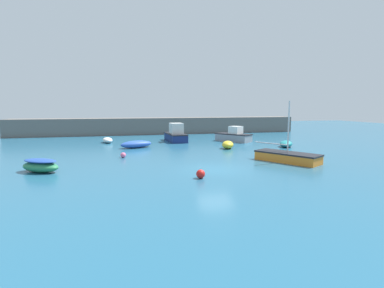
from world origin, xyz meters
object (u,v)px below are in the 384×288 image
at_px(dinghy_near_pier, 228,145).
at_px(mooring_buoy_red, 201,174).
at_px(sailboat_twin_hulled, 287,157).
at_px(fishing_dinghy_green, 108,140).
at_px(rowboat_white_midwater, 136,144).
at_px(motorboat_grey_hull, 234,136).
at_px(rowboat_with_red_cover, 40,165).
at_px(mooring_buoy_pink, 123,155).
at_px(cabin_cruiser_white, 176,135).
at_px(open_tender_yellow, 286,144).

xyz_separation_m(dinghy_near_pier, mooring_buoy_red, (-6.26, -11.91, -0.13)).
bearing_deg(sailboat_twin_hulled, fishing_dinghy_green, -169.22).
height_order(rowboat_white_midwater, sailboat_twin_hulled, sailboat_twin_hulled).
xyz_separation_m(motorboat_grey_hull, rowboat_with_red_cover, (-19.32, -13.36, -0.23)).
distance_m(dinghy_near_pier, mooring_buoy_red, 13.46).
height_order(fishing_dinghy_green, dinghy_near_pier, dinghy_near_pier).
bearing_deg(mooring_buoy_red, rowboat_white_midwater, 101.63).
height_order(rowboat_white_midwater, rowboat_with_red_cover, rowboat_with_red_cover).
distance_m(rowboat_white_midwater, mooring_buoy_pink, 6.22).
bearing_deg(fishing_dinghy_green, cabin_cruiser_white, -104.36).
xyz_separation_m(mooring_buoy_red, mooring_buoy_pink, (-4.52, 8.75, -0.04)).
height_order(rowboat_white_midwater, mooring_buoy_pink, rowboat_white_midwater).
relative_size(fishing_dinghy_green, cabin_cruiser_white, 0.49).
distance_m(fishing_dinghy_green, mooring_buoy_red, 21.00).
distance_m(open_tender_yellow, rowboat_with_red_cover, 24.14).
distance_m(rowboat_with_red_cover, mooring_buoy_pink, 7.09).
bearing_deg(motorboat_grey_hull, mooring_buoy_red, 117.63).
height_order(sailboat_twin_hulled, rowboat_with_red_cover, sailboat_twin_hulled).
bearing_deg(motorboat_grey_hull, fishing_dinghy_green, 46.48).
relative_size(motorboat_grey_hull, mooring_buoy_red, 8.61).
bearing_deg(mooring_buoy_red, sailboat_twin_hulled, 23.91).
distance_m(cabin_cruiser_white, sailboat_twin_hulled, 17.07).
relative_size(rowboat_white_midwater, mooring_buoy_red, 6.75).
xyz_separation_m(cabin_cruiser_white, sailboat_twin_hulled, (6.04, -15.96, -0.40)).
distance_m(rowboat_white_midwater, sailboat_twin_hulled, 15.85).
distance_m(dinghy_near_pier, motorboat_grey_hull, 6.52).
relative_size(motorboat_grey_hull, rowboat_with_red_cover, 1.53).
bearing_deg(cabin_cruiser_white, open_tender_yellow, -129.59).
bearing_deg(mooring_buoy_red, dinghy_near_pier, 62.26).
bearing_deg(mooring_buoy_red, rowboat_with_red_cover, 156.70).
bearing_deg(fishing_dinghy_green, sailboat_twin_hulled, -149.89).
distance_m(dinghy_near_pier, rowboat_with_red_cover, 18.00).
height_order(fishing_dinghy_green, mooring_buoy_red, fishing_dinghy_green).
bearing_deg(cabin_cruiser_white, mooring_buoy_red, 170.60).
xyz_separation_m(dinghy_near_pier, motorboat_grey_hull, (2.99, 5.79, 0.28)).
bearing_deg(dinghy_near_pier, fishing_dinghy_green, 81.60).
distance_m(fishing_dinghy_green, motorboat_grey_hull, 15.62).
xyz_separation_m(cabin_cruiser_white, mooring_buoy_red, (-2.18, -19.60, -0.54)).
xyz_separation_m(cabin_cruiser_white, motorboat_grey_hull, (7.07, -1.90, -0.13)).
relative_size(open_tender_yellow, rowboat_with_red_cover, 0.94).
bearing_deg(motorboat_grey_hull, dinghy_near_pier, 117.92).
xyz_separation_m(sailboat_twin_hulled, open_tender_yellow, (4.72, 7.99, -0.07)).
relative_size(motorboat_grey_hull, mooring_buoy_pink, 10.22).
distance_m(fishing_dinghy_green, sailboat_twin_hulled, 21.85).
bearing_deg(open_tender_yellow, rowboat_white_midwater, 112.72).
relative_size(rowboat_with_red_cover, mooring_buoy_red, 5.64).
relative_size(cabin_cruiser_white, mooring_buoy_red, 9.33).
bearing_deg(fishing_dinghy_green, mooring_buoy_pink, 177.23).
xyz_separation_m(dinghy_near_pier, rowboat_with_red_cover, (-16.33, -7.57, 0.04)).
xyz_separation_m(rowboat_white_midwater, dinghy_near_pier, (9.31, -2.88, 0.02)).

